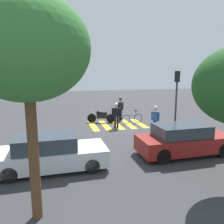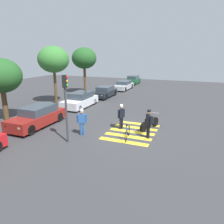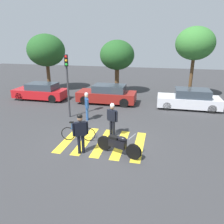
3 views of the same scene
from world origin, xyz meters
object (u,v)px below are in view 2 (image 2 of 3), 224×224
at_px(leaning_bicycle, 127,133).
at_px(car_maroon_wagon, 37,117).
at_px(officer_on_foot, 149,121).
at_px(car_silver_sedan, 124,85).
at_px(traffic_light_pole, 66,98).
at_px(car_black_suv, 105,92).
at_px(car_green_compact, 133,80).
at_px(pedestrian_bystander, 82,120).
at_px(officer_by_motorcycle, 121,115).
at_px(police_motorcycle, 150,123).
at_px(car_white_van, 80,100).

distance_m(leaning_bicycle, car_maroon_wagon, 6.83).
bearing_deg(officer_on_foot, car_silver_sedan, 24.03).
bearing_deg(traffic_light_pole, car_black_suv, 14.81).
bearing_deg(car_silver_sedan, leaning_bicycle, -160.03).
relative_size(officer_on_foot, car_green_compact, 0.47).
relative_size(pedestrian_bystander, car_silver_sedan, 0.39).
xyz_separation_m(officer_by_motorcycle, car_black_suv, (9.84, 5.67, -0.42)).
xyz_separation_m(police_motorcycle, officer_on_foot, (-1.65, -0.27, 0.64)).
bearing_deg(police_motorcycle, officer_by_motorcycle, 110.80).
relative_size(police_motorcycle, traffic_light_pole, 0.53).
distance_m(car_maroon_wagon, car_silver_sedan, 17.63).
distance_m(police_motorcycle, leaning_bicycle, 2.42).
distance_m(car_black_suv, car_silver_sedan, 6.03).
bearing_deg(car_maroon_wagon, officer_by_motorcycle, -73.29).
relative_size(pedestrian_bystander, car_white_van, 0.40).
distance_m(car_maroon_wagon, car_green_compact, 23.62).
distance_m(officer_by_motorcycle, car_silver_sedan, 16.76).
relative_size(officer_on_foot, officer_by_motorcycle, 1.05).
bearing_deg(pedestrian_bystander, officer_on_foot, -74.29).
distance_m(pedestrian_bystander, car_green_compact, 24.25).
relative_size(officer_by_motorcycle, pedestrian_bystander, 1.00).
bearing_deg(car_green_compact, officer_by_motorcycle, -165.25).
relative_size(police_motorcycle, car_black_suv, 0.51).
xyz_separation_m(leaning_bicycle, car_maroon_wagon, (-0.21, 6.81, 0.33)).
bearing_deg(leaning_bicycle, car_silver_sedan, 19.97).
xyz_separation_m(car_maroon_wagon, traffic_light_pole, (-1.63, -3.68, 1.99)).
xyz_separation_m(police_motorcycle, car_black_suv, (9.14, 7.53, 0.15)).
bearing_deg(car_black_suv, leaning_bicycle, -149.77).
relative_size(officer_on_foot, traffic_light_pole, 0.47).
relative_size(car_white_van, traffic_light_pole, 1.11).
distance_m(police_motorcycle, officer_by_motorcycle, 2.07).
bearing_deg(car_green_compact, traffic_light_pole, -171.92).
relative_size(car_maroon_wagon, traffic_light_pole, 1.15).
height_order(car_black_suv, car_green_compact, car_green_compact).
xyz_separation_m(officer_on_foot, car_white_van, (5.40, 8.06, -0.43)).
bearing_deg(car_silver_sedan, car_maroon_wagon, 178.42).
height_order(officer_by_motorcycle, car_maroon_wagon, officer_by_motorcycle).
xyz_separation_m(officer_on_foot, car_green_compact, (22.80, 7.89, -0.44)).
relative_size(pedestrian_bystander, traffic_light_pole, 0.45).
bearing_deg(police_motorcycle, pedestrian_bystander, 126.32).
xyz_separation_m(car_maroon_wagon, car_white_van, (6.22, 0.08, -0.03)).
height_order(leaning_bicycle, car_silver_sedan, car_silver_sedan).
distance_m(leaning_bicycle, officer_by_motorcycle, 1.94).
height_order(police_motorcycle, car_green_compact, car_green_compact).
distance_m(officer_by_motorcycle, car_green_compact, 22.61).
height_order(car_maroon_wagon, car_green_compact, car_maroon_wagon).
height_order(leaning_bicycle, car_white_van, car_white_van).
bearing_deg(car_black_suv, officer_by_motorcycle, -150.06).
height_order(police_motorcycle, leaning_bicycle, police_motorcycle).
bearing_deg(leaning_bicycle, pedestrian_bystander, 100.50).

